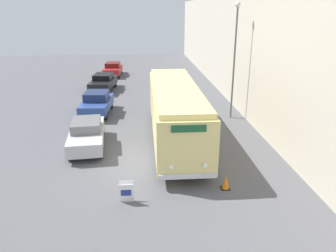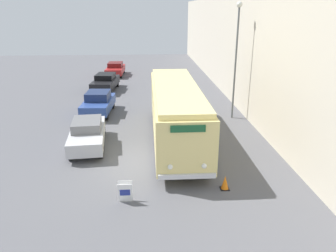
{
  "view_description": "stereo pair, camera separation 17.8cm",
  "coord_description": "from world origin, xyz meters",
  "px_view_note": "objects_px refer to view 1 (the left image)",
  "views": [
    {
      "loc": [
        0.14,
        -14.28,
        6.95
      ],
      "look_at": [
        1.23,
        0.07,
        1.81
      ],
      "focal_mm": 35.0,
      "sensor_mm": 36.0,
      "label": 1
    },
    {
      "loc": [
        0.32,
        -14.29,
        6.95
      ],
      "look_at": [
        1.23,
        0.07,
        1.81
      ],
      "focal_mm": 35.0,
      "sensor_mm": 36.0,
      "label": 2
    }
  ],
  "objects_px": {
    "parked_car_far": "(103,82)",
    "parked_car_distant": "(113,69)",
    "streetlamp": "(235,47)",
    "sign_board": "(126,192)",
    "traffic_cone": "(226,182)",
    "vintage_bus": "(175,110)",
    "parked_car_near": "(87,134)",
    "parked_car_mid": "(97,103)"
  },
  "relations": [
    {
      "from": "vintage_bus",
      "to": "streetlamp",
      "type": "distance_m",
      "value": 6.39
    },
    {
      "from": "parked_car_mid",
      "to": "parked_car_distant",
      "type": "distance_m",
      "value": 14.26
    },
    {
      "from": "parked_car_near",
      "to": "parked_car_far",
      "type": "bearing_deg",
      "value": 87.24
    },
    {
      "from": "parked_car_far",
      "to": "traffic_cone",
      "type": "xyz_separation_m",
      "value": [
        6.87,
        -17.9,
        -0.48
      ]
    },
    {
      "from": "vintage_bus",
      "to": "parked_car_mid",
      "type": "bearing_deg",
      "value": 133.0
    },
    {
      "from": "parked_car_distant",
      "to": "parked_car_mid",
      "type": "bearing_deg",
      "value": -87.76
    },
    {
      "from": "sign_board",
      "to": "parked_car_far",
      "type": "distance_m",
      "value": 18.76
    },
    {
      "from": "sign_board",
      "to": "parked_car_near",
      "type": "xyz_separation_m",
      "value": [
        -2.3,
        5.49,
        0.36
      ]
    },
    {
      "from": "parked_car_distant",
      "to": "traffic_cone",
      "type": "bearing_deg",
      "value": -73.24
    },
    {
      "from": "parked_car_near",
      "to": "traffic_cone",
      "type": "distance_m",
      "value": 7.97
    },
    {
      "from": "streetlamp",
      "to": "traffic_cone",
      "type": "height_order",
      "value": "streetlamp"
    },
    {
      "from": "parked_car_mid",
      "to": "parked_car_near",
      "type": "bearing_deg",
      "value": -84.5
    },
    {
      "from": "vintage_bus",
      "to": "parked_car_far",
      "type": "height_order",
      "value": "vintage_bus"
    },
    {
      "from": "parked_car_far",
      "to": "traffic_cone",
      "type": "distance_m",
      "value": 19.18
    },
    {
      "from": "parked_car_mid",
      "to": "parked_car_far",
      "type": "relative_size",
      "value": 0.9
    },
    {
      "from": "parked_car_mid",
      "to": "parked_car_far",
      "type": "height_order",
      "value": "parked_car_mid"
    },
    {
      "from": "parked_car_far",
      "to": "parked_car_distant",
      "type": "height_order",
      "value": "parked_car_far"
    },
    {
      "from": "streetlamp",
      "to": "parked_car_distant",
      "type": "bearing_deg",
      "value": 120.35
    },
    {
      "from": "sign_board",
      "to": "traffic_cone",
      "type": "relative_size",
      "value": 1.35
    },
    {
      "from": "vintage_bus",
      "to": "streetlamp",
      "type": "bearing_deg",
      "value": 42.76
    },
    {
      "from": "parked_car_mid",
      "to": "vintage_bus",
      "type": "bearing_deg",
      "value": -43.67
    },
    {
      "from": "parked_car_near",
      "to": "streetlamp",
      "type": "bearing_deg",
      "value": 21.16
    },
    {
      "from": "parked_car_near",
      "to": "parked_car_distant",
      "type": "relative_size",
      "value": 1.04
    },
    {
      "from": "parked_car_far",
      "to": "parked_car_distant",
      "type": "bearing_deg",
      "value": 93.59
    },
    {
      "from": "parked_car_distant",
      "to": "vintage_bus",
      "type": "bearing_deg",
      "value": -73.58
    },
    {
      "from": "streetlamp",
      "to": "parked_car_near",
      "type": "xyz_separation_m",
      "value": [
        -8.93,
        -4.42,
        -3.96
      ]
    },
    {
      "from": "vintage_bus",
      "to": "sign_board",
      "type": "distance_m",
      "value": 6.68
    },
    {
      "from": "traffic_cone",
      "to": "parked_car_distant",
      "type": "bearing_deg",
      "value": 104.78
    },
    {
      "from": "vintage_bus",
      "to": "parked_car_distant",
      "type": "distance_m",
      "value": 20.26
    },
    {
      "from": "vintage_bus",
      "to": "parked_car_mid",
      "type": "relative_size",
      "value": 2.57
    },
    {
      "from": "parked_car_mid",
      "to": "parked_car_distant",
      "type": "xyz_separation_m",
      "value": [
        -0.07,
        14.26,
        -0.07
      ]
    },
    {
      "from": "parked_car_far",
      "to": "parked_car_distant",
      "type": "distance_m",
      "value": 7.12
    },
    {
      "from": "vintage_bus",
      "to": "sign_board",
      "type": "xyz_separation_m",
      "value": [
        -2.45,
        -6.05,
        -1.39
      ]
    },
    {
      "from": "parked_car_mid",
      "to": "traffic_cone",
      "type": "relative_size",
      "value": 7.04
    },
    {
      "from": "traffic_cone",
      "to": "vintage_bus",
      "type": "bearing_deg",
      "value": 106.01
    },
    {
      "from": "vintage_bus",
      "to": "traffic_cone",
      "type": "relative_size",
      "value": 18.1
    },
    {
      "from": "parked_car_near",
      "to": "sign_board",
      "type": "bearing_deg",
      "value": -72.45
    },
    {
      "from": "parked_car_far",
      "to": "streetlamp",
      "type": "bearing_deg",
      "value": -36.55
    },
    {
      "from": "sign_board",
      "to": "parked_car_near",
      "type": "relative_size",
      "value": 0.18
    },
    {
      "from": "parked_car_mid",
      "to": "traffic_cone",
      "type": "bearing_deg",
      "value": -55.39
    },
    {
      "from": "sign_board",
      "to": "traffic_cone",
      "type": "xyz_separation_m",
      "value": [
        4.01,
        0.64,
        -0.1
      ]
    },
    {
      "from": "vintage_bus",
      "to": "parked_car_near",
      "type": "relative_size",
      "value": 2.38
    }
  ]
}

